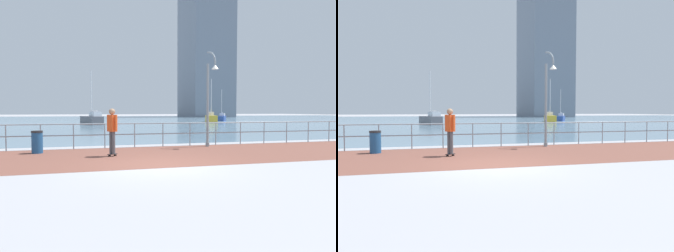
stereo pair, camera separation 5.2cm
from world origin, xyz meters
TOP-DOWN VIEW (x-y plane):
  - ground at (0.00, 40.00)m, footprint 220.00×220.00m
  - brick_paving at (0.00, 2.31)m, footprint 28.00×5.65m
  - harbor_water at (0.00, 50.14)m, footprint 180.00×88.00m
  - waterfront_railing at (-0.00, 5.14)m, footprint 25.25×0.06m
  - lamppost at (3.55, 4.37)m, footprint 0.42×0.80m
  - skateboarder at (-1.28, 2.40)m, footprint 0.40×0.52m
  - trash_bin at (-4.19, 4.04)m, footprint 0.46×0.46m
  - sailboat_red at (20.92, 40.62)m, footprint 3.08×3.98m
  - sailboat_blue at (16.82, 35.65)m, footprint 2.79×4.99m
  - sailboat_gray at (-1.42, 31.45)m, footprint 2.93×5.11m
  - tower_steel at (32.67, 77.99)m, footprint 12.19×16.91m

SIDE VIEW (x-z plane):
  - ground at x=0.00m, z-range 0.00..0.00m
  - harbor_water at x=0.00m, z-range 0.00..0.00m
  - brick_paving at x=0.00m, z-range 0.00..0.01m
  - trash_bin at x=-4.19m, z-range 0.00..0.93m
  - sailboat_red at x=20.92m, z-range -2.23..3.28m
  - sailboat_blue at x=16.82m, z-range -2.71..3.99m
  - sailboat_gray at x=-1.42m, z-range -2.78..4.09m
  - waterfront_railing at x=0.00m, z-range 0.22..1.38m
  - skateboarder at x=-1.28m, z-range 0.19..2.02m
  - lamppost at x=3.55m, z-range 0.24..4.85m
  - tower_steel at x=32.67m, z-range -0.83..42.45m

